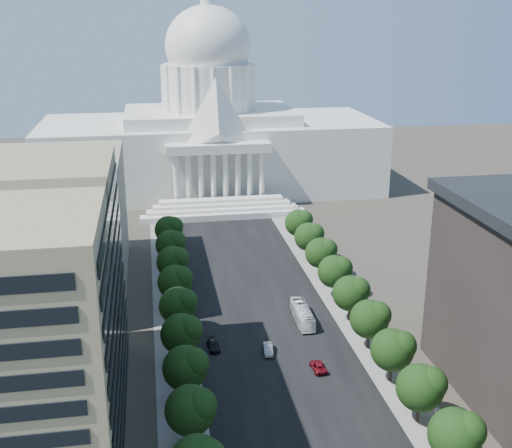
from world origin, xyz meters
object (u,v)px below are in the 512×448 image
car_red (318,367)px  city_bus (302,314)px  car_silver (268,349)px  car_dark_b (213,345)px

car_red → city_bus: size_ratio=0.40×
car_silver → car_dark_b: 10.69m
car_red → city_bus: 19.34m
car_silver → city_bus: bearing=57.1°
car_red → city_bus: city_bus is taller
car_silver → car_red: (7.88, -7.61, -0.10)m
car_dark_b → car_red: bearing=-36.2°
car_dark_b → city_bus: size_ratio=0.41×
car_dark_b → city_bus: bearing=17.9°
car_dark_b → city_bus: (19.70, 8.37, 0.98)m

